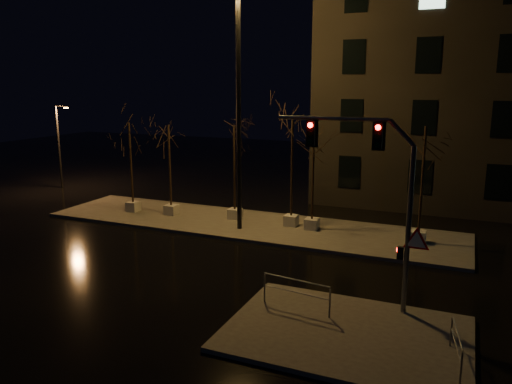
% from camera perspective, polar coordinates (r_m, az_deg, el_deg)
% --- Properties ---
extents(ground, '(90.00, 90.00, 0.00)m').
position_cam_1_polar(ground, '(21.17, -7.82, -8.02)').
color(ground, black).
rests_on(ground, ground).
extents(median, '(22.00, 5.00, 0.15)m').
position_cam_1_polar(median, '(26.20, -1.08, -3.75)').
color(median, '#484641').
rests_on(median, ground).
extents(sidewalk_corner, '(7.00, 5.00, 0.15)m').
position_cam_1_polar(sidewalk_corner, '(15.53, 10.26, -15.63)').
color(sidewalk_corner, '#484641').
rests_on(sidewalk_corner, ground).
extents(tree_0, '(1.80, 1.80, 5.19)m').
position_cam_1_polar(tree_0, '(28.82, -14.22, 5.47)').
color(tree_0, '#B0ADA4').
rests_on(tree_0, median).
extents(tree_1, '(1.80, 1.80, 5.11)m').
position_cam_1_polar(tree_1, '(27.60, -9.91, 5.27)').
color(tree_1, '#B0ADA4').
rests_on(tree_1, median).
extents(tree_2, '(1.80, 1.80, 5.14)m').
position_cam_1_polar(tree_2, '(26.34, -2.51, 5.17)').
color(tree_2, '#B0ADA4').
rests_on(tree_2, median).
extents(tree_3, '(1.80, 1.80, 5.76)m').
position_cam_1_polar(tree_3, '(24.98, 4.17, 5.84)').
color(tree_3, '#B0ADA4').
rests_on(tree_3, median).
extents(tree_4, '(1.80, 1.80, 5.70)m').
position_cam_1_polar(tree_4, '(24.42, 6.61, 5.54)').
color(tree_4, '#B0ADA4').
rests_on(tree_4, median).
extents(tree_5, '(1.80, 1.80, 5.48)m').
position_cam_1_polar(tree_5, '(23.37, 18.67, 4.26)').
color(tree_5, '#B0ADA4').
rests_on(tree_5, median).
extents(traffic_signal_mast, '(5.03, 0.20, 6.14)m').
position_cam_1_polar(traffic_signal_mast, '(15.96, 13.76, 0.67)').
color(traffic_signal_mast, '#55585D').
rests_on(traffic_signal_mast, sidewalk_corner).
extents(streetlight_main, '(2.88, 0.83, 11.54)m').
position_cam_1_polar(streetlight_main, '(24.28, -2.01, 11.10)').
color(streetlight_main, black).
rests_on(streetlight_main, median).
extents(streetlight_far, '(1.15, 0.22, 5.86)m').
position_cam_1_polar(streetlight_far, '(38.05, -21.54, 5.24)').
color(streetlight_far, black).
rests_on(streetlight_far, ground).
extents(guard_rail_a, '(2.37, 0.36, 1.03)m').
position_cam_1_polar(guard_rail_a, '(16.37, 4.60, -11.07)').
color(guard_rail_a, '#55585D').
rests_on(guard_rail_a, sidewalk_corner).
extents(guard_rail_b, '(0.34, 1.88, 0.90)m').
position_cam_1_polar(guard_rail_b, '(14.43, 21.92, -15.71)').
color(guard_rail_b, '#55585D').
rests_on(guard_rail_b, sidewalk_corner).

